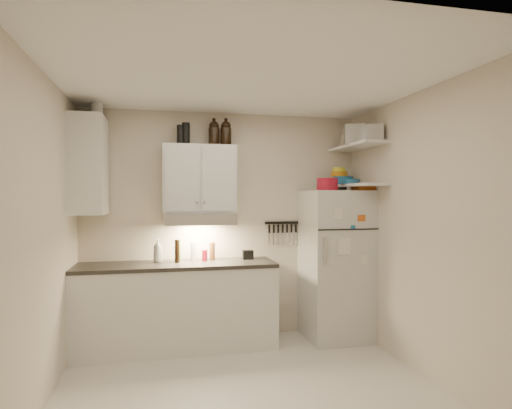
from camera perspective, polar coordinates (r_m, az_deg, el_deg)
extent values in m
cube|color=silver|center=(3.87, -0.78, -24.03)|extent=(3.20, 3.00, 0.02)
cube|color=white|center=(3.64, -0.79, 16.65)|extent=(3.20, 3.00, 0.02)
cube|color=beige|center=(5.00, -4.32, -2.75)|extent=(3.20, 0.02, 2.60)
cube|color=beige|center=(3.56, -27.13, -4.39)|extent=(0.02, 3.00, 2.60)
cube|color=beige|center=(4.16, 21.53, -3.59)|extent=(0.02, 3.00, 2.60)
cube|color=white|center=(4.79, -10.47, -13.38)|extent=(2.10, 0.60, 0.88)
cube|color=#2D2A26|center=(4.69, -10.49, -7.94)|extent=(2.10, 0.62, 0.04)
cube|color=white|center=(4.79, -7.59, 3.36)|extent=(0.80, 0.33, 0.75)
cube|color=white|center=(4.70, -21.42, 4.87)|extent=(0.33, 0.55, 1.00)
cube|color=silver|center=(4.73, -7.51, -1.89)|extent=(0.76, 0.46, 0.12)
cube|color=silver|center=(5.06, 10.58, -7.86)|extent=(0.70, 0.68, 1.70)
cube|color=white|center=(4.99, 13.37, 7.56)|extent=(0.30, 0.95, 0.03)
cube|color=white|center=(4.96, 13.35, 2.51)|extent=(0.30, 0.95, 0.03)
cube|color=black|center=(5.13, 3.49, -2.44)|extent=(0.42, 0.02, 0.03)
cylinder|color=maroon|center=(4.82, 9.49, 2.67)|extent=(0.26, 0.26, 0.14)
cube|color=#CA5819|center=(4.97, 14.11, 2.30)|extent=(0.22, 0.27, 0.08)
cylinder|color=silver|center=(4.94, 12.30, 2.35)|extent=(0.06, 0.06, 0.09)
cylinder|color=silver|center=(5.23, 12.47, 8.37)|extent=(0.31, 0.31, 0.17)
cube|color=#AAAAAD|center=(4.93, 12.97, 9.06)|extent=(0.26, 0.25, 0.21)
cube|color=#AAAAAD|center=(4.78, 15.49, 9.10)|extent=(0.23, 0.23, 0.18)
cylinder|color=#195E8E|center=(5.21, 11.52, 3.14)|extent=(0.24, 0.24, 0.10)
cylinder|color=#C77B12|center=(5.21, 11.00, 3.99)|extent=(0.19, 0.19, 0.06)
cylinder|color=yellow|center=(5.21, 11.00, 4.57)|extent=(0.15, 0.15, 0.05)
cylinder|color=#195E8E|center=(4.99, 12.46, 2.99)|extent=(0.25, 0.25, 0.05)
cylinder|color=black|center=(4.85, -9.33, 9.25)|extent=(0.09, 0.09, 0.25)
cylinder|color=black|center=(4.84, -10.05, 9.09)|extent=(0.08, 0.08, 0.22)
cylinder|color=silver|center=(4.82, -20.47, 11.75)|extent=(0.13, 0.13, 0.16)
imported|color=white|center=(4.76, -12.95, -5.81)|extent=(0.14, 0.14, 0.29)
cylinder|color=brown|center=(4.84, -5.86, -6.23)|extent=(0.08, 0.08, 0.20)
cylinder|color=#4D751D|center=(4.75, -10.30, -6.11)|extent=(0.05, 0.05, 0.24)
cylinder|color=black|center=(4.70, -10.48, -6.14)|extent=(0.06, 0.06, 0.25)
cylinder|color=silver|center=(4.82, -8.33, -6.22)|extent=(0.07, 0.07, 0.21)
cylinder|color=maroon|center=(4.78, -6.87, -6.76)|extent=(0.08, 0.08, 0.12)
cube|color=black|center=(4.89, -1.09, -6.71)|extent=(0.12, 0.09, 0.10)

